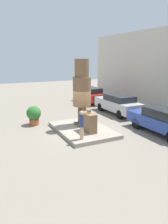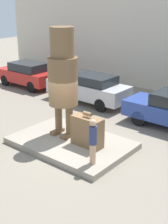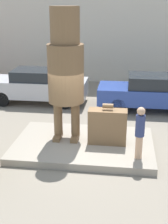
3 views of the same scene
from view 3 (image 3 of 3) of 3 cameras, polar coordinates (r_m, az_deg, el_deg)
The scene contains 8 objects.
ground_plane at distance 10.41m, azimuth -0.08°, elevation -6.62°, with size 60.00×60.00×0.00m, color gray.
pedestal at distance 10.36m, azimuth -0.08°, elevation -6.05°, with size 4.54×3.04×0.23m.
building_backdrop at distance 18.65m, azimuth 3.92°, elevation 16.40°, with size 28.00×0.60×7.12m.
statue_figure at distance 9.86m, azimuth -3.38°, elevation 8.53°, with size 1.15×1.15×4.24m.
giant_suitcase at distance 10.04m, azimuth 4.31°, elevation -2.65°, with size 1.23×0.50×1.35m.
tourist at distance 9.07m, azimuth 10.17°, elevation -3.43°, with size 0.27×0.27×1.59m.
parked_car_silver at distance 14.91m, azimuth -8.43°, elevation 4.88°, with size 4.69×1.73×1.60m.
parked_car_blue at distance 14.05m, azimuth 12.63°, elevation 3.64°, with size 4.74×1.75×1.58m.
Camera 3 is at (1.25, -9.25, 4.62)m, focal length 50.00 mm.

